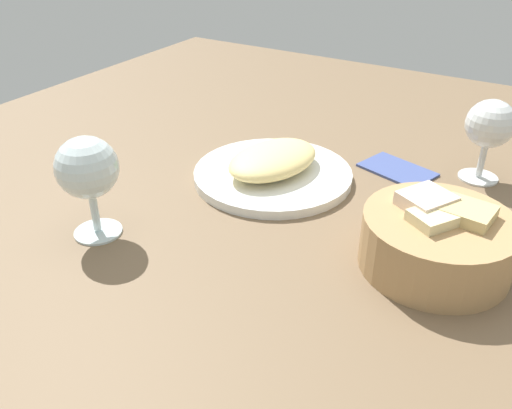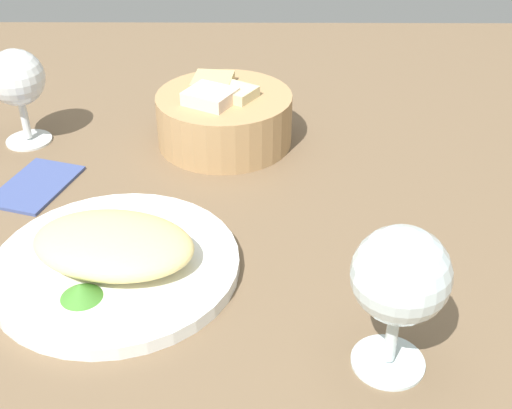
# 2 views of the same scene
# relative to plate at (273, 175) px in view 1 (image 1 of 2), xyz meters

# --- Properties ---
(ground_plane) EXTENTS (1.40, 1.40, 0.02)m
(ground_plane) POSITION_rel_plate_xyz_m (0.03, 0.06, -0.02)
(ground_plane) COLOR brown
(plate) EXTENTS (0.24, 0.24, 0.01)m
(plate) POSITION_rel_plate_xyz_m (0.00, 0.00, 0.00)
(plate) COLOR white
(plate) RESTS_ON ground_plane
(omelette) EXTENTS (0.18, 0.14, 0.04)m
(omelette) POSITION_rel_plate_xyz_m (0.00, -0.00, 0.03)
(omelette) COLOR #F3D988
(omelette) RESTS_ON plate
(lettuce_garnish) EXTENTS (0.04, 0.04, 0.01)m
(lettuce_garnish) POSITION_rel_plate_xyz_m (-0.02, -0.05, 0.01)
(lettuce_garnish) COLOR #41832C
(lettuce_garnish) RESTS_ON plate
(bread_basket) EXTENTS (0.17, 0.17, 0.08)m
(bread_basket) POSITION_rel_plate_xyz_m (0.09, 0.27, 0.03)
(bread_basket) COLOR tan
(bread_basket) RESTS_ON ground_plane
(wine_glass_near) EXTENTS (0.08, 0.08, 0.13)m
(wine_glass_near) POSITION_rel_plate_xyz_m (0.25, -0.12, 0.08)
(wine_glass_near) COLOR silver
(wine_glass_near) RESTS_ON ground_plane
(wine_glass_far) EXTENTS (0.07, 0.07, 0.13)m
(wine_glass_far) POSITION_rel_plate_xyz_m (-0.16, 0.27, 0.08)
(wine_glass_far) COLOR silver
(wine_glass_far) RESTS_ON ground_plane
(folded_napkin) EXTENTS (0.10, 0.13, 0.01)m
(folded_napkin) POSITION_rel_plate_xyz_m (-0.12, 0.16, -0.00)
(folded_napkin) COLOR #40508D
(folded_napkin) RESTS_ON ground_plane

